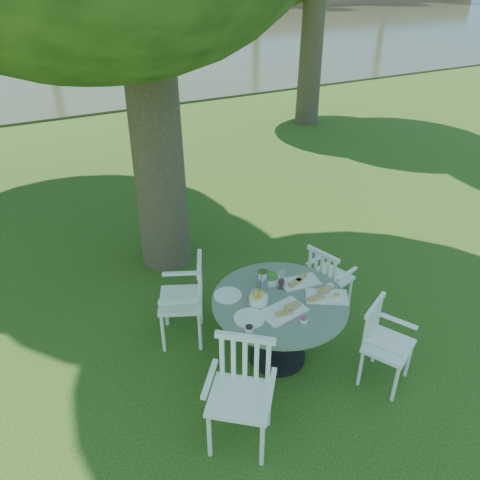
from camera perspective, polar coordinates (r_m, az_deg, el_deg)
name	(u,v)px	position (r m, az deg, el deg)	size (l,w,h in m)	color
ground	(248,312)	(5.37, 1.02, -8.81)	(140.00, 140.00, 0.00)	#1B390C
table	(279,313)	(4.48, 4.83, -8.81)	(1.27, 1.27, 0.72)	black
chair_ne	(326,275)	(5.20, 10.45, -4.26)	(0.48, 0.50, 0.81)	white
chair_nw	(190,294)	(4.75, -6.14, -6.61)	(0.60, 0.61, 0.93)	white
chair_sw	(242,383)	(3.85, 0.28, -17.02)	(0.65, 0.65, 0.95)	white
chair_se	(381,337)	(4.51, 16.77, -11.30)	(0.55, 0.54, 0.83)	white
tableware	(274,293)	(4.40, 4.19, -6.44)	(1.16, 0.80, 0.20)	white
river	(19,47)	(26.91, -25.29, 20.54)	(100.00, 28.00, 0.12)	#363921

